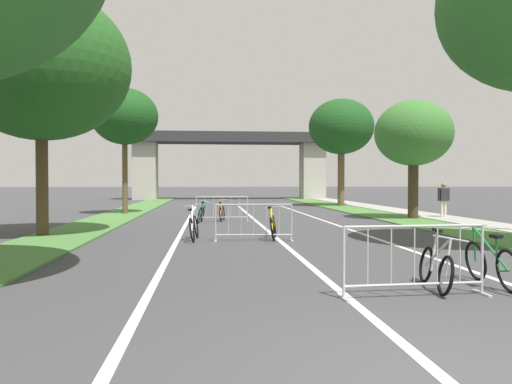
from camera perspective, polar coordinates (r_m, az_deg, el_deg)
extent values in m
cube|color=#477A38|center=(25.51, -15.26, -2.54)|extent=(2.20, 52.12, 0.05)
cube|color=#477A38|center=(26.49, 13.02, -2.39)|extent=(2.20, 52.12, 0.05)
cube|color=#9E9B93|center=(27.20, 17.10, -2.29)|extent=(1.88, 52.12, 0.08)
cube|color=silver|center=(19.02, 0.64, -3.84)|extent=(0.14, 30.15, 0.01)
cube|color=silver|center=(19.53, 9.14, -3.72)|extent=(0.14, 30.15, 0.01)
cube|color=silver|center=(18.93, -8.12, -3.87)|extent=(0.14, 30.15, 0.01)
cube|color=#2D2D30|center=(47.05, -2.97, 6.15)|extent=(19.78, 3.64, 0.94)
cube|color=#ADA89E|center=(47.20, -12.49, 2.34)|extent=(2.11, 2.40, 5.25)
cube|color=#ADA89E|center=(47.86, 6.44, 2.35)|extent=(2.11, 2.40, 5.25)
cylinder|color=#4C3823|center=(16.52, -23.18, 0.83)|extent=(0.36, 0.36, 3.19)
ellipsoid|color=#23561E|center=(16.88, -23.29, 13.14)|extent=(5.34, 5.34, 4.54)
cylinder|color=brown|center=(26.29, -14.70, 1.57)|extent=(0.27, 0.27, 3.72)
ellipsoid|color=#194719|center=(26.50, -14.74, 8.34)|extent=(3.37, 3.37, 2.86)
cylinder|color=#3D2D1E|center=(23.15, 17.46, 0.15)|extent=(0.45, 0.45, 2.54)
ellipsoid|color=#38702D|center=(23.24, 17.50, 6.43)|extent=(3.40, 3.40, 2.89)
cylinder|color=brown|center=(33.97, 9.66, 1.50)|extent=(0.45, 0.45, 3.71)
ellipsoid|color=#194719|center=(34.17, 9.69, 7.36)|extent=(4.34, 4.34, 3.69)
cylinder|color=#ADADB2|center=(7.29, 9.97, -7.92)|extent=(0.04, 0.04, 1.05)
cube|color=#ADADB2|center=(7.39, 9.96, -11.82)|extent=(0.08, 0.44, 0.03)
cylinder|color=#ADADB2|center=(8.22, 24.36, -6.98)|extent=(0.04, 0.04, 1.05)
cube|color=#ADADB2|center=(8.30, 24.32, -10.46)|extent=(0.08, 0.44, 0.03)
cylinder|color=#ADADB2|center=(7.64, 17.63, -3.73)|extent=(2.13, 0.15, 0.04)
cylinder|color=#ADADB2|center=(7.75, 17.58, -10.00)|extent=(2.13, 0.15, 0.04)
cylinder|color=#ADADB2|center=(7.40, 12.61, -7.09)|extent=(0.02, 0.02, 0.87)
cylinder|color=#ADADB2|center=(7.53, 15.16, -6.96)|extent=(0.02, 0.02, 0.87)
cylinder|color=#ADADB2|center=(7.68, 17.61, -6.81)|extent=(0.02, 0.02, 0.87)
cylinder|color=#ADADB2|center=(7.84, 19.96, -6.66)|extent=(0.02, 0.02, 0.87)
cylinder|color=#ADADB2|center=(8.02, 22.21, -6.51)|extent=(0.02, 0.02, 0.87)
cylinder|color=#ADADB2|center=(14.03, -4.63, -3.51)|extent=(0.04, 0.04, 1.05)
cube|color=#ADADB2|center=(14.09, -4.63, -5.57)|extent=(0.08, 0.44, 0.03)
cylinder|color=#ADADB2|center=(14.13, 4.07, -3.47)|extent=(0.04, 0.04, 1.05)
cube|color=#ADADB2|center=(14.18, 4.07, -5.53)|extent=(0.08, 0.44, 0.03)
cylinder|color=#ADADB2|center=(14.01, -0.27, -1.44)|extent=(2.13, 0.14, 0.04)
cylinder|color=#ADADB2|center=(14.07, -0.26, -4.90)|extent=(2.13, 0.14, 0.04)
cylinder|color=#ADADB2|center=(14.02, -3.18, -3.14)|extent=(0.02, 0.02, 0.87)
cylinder|color=#ADADB2|center=(14.02, -1.72, -3.14)|extent=(0.02, 0.02, 0.87)
cylinder|color=#ADADB2|center=(14.03, -0.27, -3.13)|extent=(0.02, 0.02, 0.87)
cylinder|color=#ADADB2|center=(14.05, 1.19, -3.13)|extent=(0.02, 0.02, 0.87)
cylinder|color=#ADADB2|center=(14.08, 2.63, -3.12)|extent=(0.02, 0.02, 0.87)
cylinder|color=#ADADB2|center=(20.88, -6.82, -1.96)|extent=(0.04, 0.04, 1.05)
cube|color=#ADADB2|center=(20.91, -6.82, -3.36)|extent=(0.07, 0.44, 0.03)
cylinder|color=#ADADB2|center=(21.00, -0.99, -1.93)|extent=(0.04, 0.04, 1.05)
cube|color=#ADADB2|center=(21.04, -0.99, -3.32)|extent=(0.07, 0.44, 0.03)
cylinder|color=#ADADB2|center=(20.89, -3.90, -0.57)|extent=(2.13, 0.11, 0.04)
cylinder|color=#ADADB2|center=(20.94, -3.90, -2.89)|extent=(2.13, 0.11, 0.04)
cylinder|color=#ADADB2|center=(20.88, -5.85, -1.71)|extent=(0.02, 0.02, 0.87)
cylinder|color=#ADADB2|center=(20.89, -4.87, -1.71)|extent=(0.02, 0.02, 0.87)
cylinder|color=#ADADB2|center=(20.91, -3.90, -1.70)|extent=(0.02, 0.02, 0.87)
cylinder|color=#ADADB2|center=(20.93, -2.93, -1.70)|extent=(0.02, 0.02, 0.87)
cylinder|color=#ADADB2|center=(20.96, -1.96, -1.69)|extent=(0.02, 0.02, 0.87)
torus|color=black|center=(8.83, 18.80, -7.83)|extent=(0.24, 0.62, 0.60)
torus|color=black|center=(7.91, 20.76, -8.90)|extent=(0.24, 0.62, 0.60)
cylinder|color=#B7B7BC|center=(8.36, 20.00, -6.48)|extent=(0.08, 0.95, 0.57)
cylinder|color=#B7B7BC|center=(8.54, 19.64, -6.29)|extent=(0.17, 0.10, 0.64)
cylinder|color=#B7B7BC|center=(8.68, 19.06, -8.13)|extent=(0.08, 0.32, 0.07)
cylinder|color=#B7B7BC|center=(7.90, 21.04, -6.94)|extent=(0.14, 0.08, 0.54)
cube|color=black|center=(8.55, 19.94, -4.13)|extent=(0.14, 0.25, 0.07)
cylinder|color=#99999E|center=(7.91, 21.32, -4.97)|extent=(0.52, 0.10, 0.12)
torus|color=black|center=(13.87, -7.31, -4.33)|extent=(0.20, 0.69, 0.68)
torus|color=black|center=(14.95, -6.85, -3.92)|extent=(0.20, 0.69, 0.68)
cylinder|color=silver|center=(14.37, -7.28, -2.88)|extent=(0.05, 1.06, 0.66)
cylinder|color=silver|center=(14.16, -7.33, -3.20)|extent=(0.15, 0.12, 0.61)
cylinder|color=silver|center=(14.05, -7.22, -4.36)|extent=(0.06, 0.35, 0.08)
cylinder|color=silver|center=(14.91, -7.05, -2.73)|extent=(0.14, 0.08, 0.63)
cube|color=black|center=(14.11, -7.53, -2.00)|extent=(0.12, 0.25, 0.06)
cylinder|color=#99999E|center=(14.87, -7.24, -1.53)|extent=(0.49, 0.07, 0.10)
torus|color=black|center=(20.84, -4.05, -2.55)|extent=(0.18, 0.63, 0.63)
torus|color=black|center=(21.83, -3.74, -2.37)|extent=(0.18, 0.63, 0.63)
cylinder|color=orange|center=(21.30, -3.97, -1.70)|extent=(0.13, 0.97, 0.60)
cylinder|color=orange|center=(21.11, -4.01, -1.93)|extent=(0.10, 0.11, 0.52)
cylinder|color=orange|center=(21.00, -4.00, -2.58)|extent=(0.08, 0.33, 0.07)
cylinder|color=orange|center=(21.80, -3.81, -1.64)|extent=(0.10, 0.09, 0.57)
cube|color=black|center=(21.07, -4.08, -1.24)|extent=(0.14, 0.25, 0.06)
cylinder|color=#99999E|center=(21.76, -3.88, -0.89)|extent=(0.46, 0.09, 0.07)
torus|color=black|center=(19.88, -6.47, -2.66)|extent=(0.27, 0.69, 0.67)
torus|color=black|center=(20.88, -6.07, -2.48)|extent=(0.27, 0.69, 0.67)
cylinder|color=#197A7F|center=(20.33, -6.12, -1.86)|extent=(0.27, 0.97, 0.54)
cylinder|color=#197A7F|center=(20.15, -6.21, -1.95)|extent=(0.16, 0.14, 0.57)
cylinder|color=#197A7F|center=(20.05, -6.41, -2.70)|extent=(0.06, 0.33, 0.08)
cylinder|color=#197A7F|center=(20.83, -5.93, -1.78)|extent=(0.15, 0.11, 0.52)
cube|color=black|center=(20.09, -6.05, -1.16)|extent=(0.14, 0.25, 0.07)
cylinder|color=#99999E|center=(20.79, -5.79, -1.09)|extent=(0.44, 0.08, 0.12)
torus|color=black|center=(8.48, 26.84, -8.05)|extent=(0.14, 0.67, 0.67)
torus|color=black|center=(9.32, 23.73, -7.19)|extent=(0.14, 0.67, 0.67)
cylinder|color=#1E7238|center=(8.82, 25.09, -5.77)|extent=(0.09, 0.95, 0.62)
cylinder|color=#1E7238|center=(8.67, 25.74, -6.33)|extent=(0.12, 0.12, 0.56)
cylinder|color=#1E7238|center=(8.62, 26.32, -8.07)|extent=(0.04, 0.32, 0.08)
cylinder|color=#1E7238|center=(9.24, 23.61, -5.44)|extent=(0.12, 0.09, 0.59)
cube|color=black|center=(8.59, 25.67, -4.56)|extent=(0.11, 0.24, 0.06)
cylinder|color=#99999E|center=(9.18, 23.50, -3.66)|extent=(0.47, 0.04, 0.09)
torus|color=black|center=(14.04, 1.87, -4.25)|extent=(0.27, 0.70, 0.68)
torus|color=black|center=(15.06, 2.07, -3.88)|extent=(0.27, 0.70, 0.68)
cylinder|color=gold|center=(14.51, 1.80, -2.98)|extent=(0.13, 1.00, 0.59)
cylinder|color=gold|center=(14.31, 1.76, -3.06)|extent=(0.16, 0.10, 0.65)
cylinder|color=gold|center=(14.21, 1.92, -4.29)|extent=(0.09, 0.33, 0.08)
cylinder|color=gold|center=(15.02, 1.90, -2.83)|extent=(0.13, 0.07, 0.56)
cube|color=black|center=(14.26, 1.55, -1.78)|extent=(0.15, 0.26, 0.06)
cylinder|color=#99999E|center=(14.98, 1.73, -1.78)|extent=(0.45, 0.11, 0.10)
cylinder|color=beige|center=(24.09, 20.41, -1.90)|extent=(0.12, 0.12, 0.80)
cylinder|color=beige|center=(24.19, 20.75, -1.89)|extent=(0.12, 0.12, 0.80)
cube|color=#262628|center=(24.11, 20.59, -0.27)|extent=(0.47, 0.34, 0.57)
cylinder|color=#262628|center=(23.97, 20.11, -0.34)|extent=(0.09, 0.09, 0.51)
cylinder|color=#262628|center=(24.26, 21.06, -0.33)|extent=(0.09, 0.09, 0.51)
sphere|color=#936B4C|center=(24.11, 20.60, 0.74)|extent=(0.22, 0.22, 0.22)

